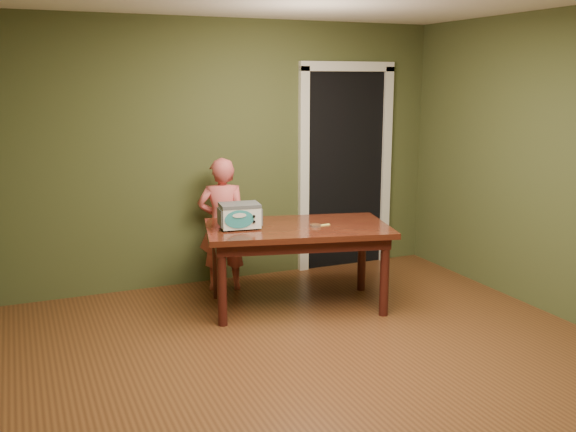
% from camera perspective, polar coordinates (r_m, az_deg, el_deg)
% --- Properties ---
extents(floor, '(5.00, 5.00, 0.00)m').
position_cam_1_polar(floor, '(4.57, 5.17, -14.18)').
color(floor, brown).
rests_on(floor, ground).
extents(room_shell, '(4.52, 5.02, 2.61)m').
position_cam_1_polar(room_shell, '(4.12, 5.63, 7.66)').
color(room_shell, '#404826').
rests_on(room_shell, ground).
extents(doorway, '(1.10, 0.66, 2.25)m').
position_cam_1_polar(doorway, '(7.23, 4.00, 4.39)').
color(doorway, black).
rests_on(doorway, ground).
extents(dining_table, '(1.77, 1.25, 0.75)m').
position_cam_1_polar(dining_table, '(5.69, 0.85, -1.85)').
color(dining_table, '#36130C').
rests_on(dining_table, floor).
extents(toy_oven, '(0.38, 0.28, 0.22)m').
position_cam_1_polar(toy_oven, '(5.56, -4.32, 0.09)').
color(toy_oven, '#4C4F54').
rests_on(toy_oven, dining_table).
extents(baking_pan, '(0.10, 0.10, 0.02)m').
position_cam_1_polar(baking_pan, '(5.63, 2.45, -0.84)').
color(baking_pan, silver).
rests_on(baking_pan, dining_table).
extents(spatula, '(0.18, 0.05, 0.01)m').
position_cam_1_polar(spatula, '(5.67, 2.95, -0.84)').
color(spatula, '#F8F46C').
rests_on(spatula, dining_table).
extents(child, '(0.55, 0.44, 1.29)m').
position_cam_1_polar(child, '(6.22, -5.84, -0.74)').
color(child, '#D45758').
rests_on(child, floor).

